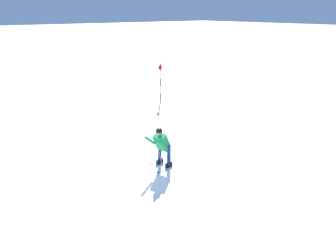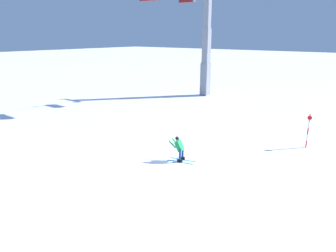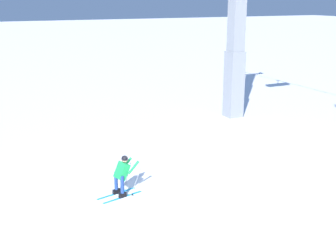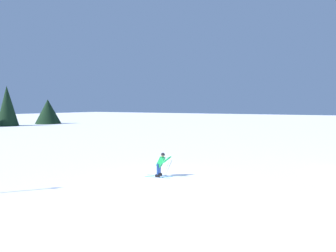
% 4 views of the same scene
% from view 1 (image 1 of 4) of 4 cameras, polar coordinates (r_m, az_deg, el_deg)
% --- Properties ---
extents(ground_plane, '(260.00, 260.00, 0.00)m').
position_cam_1_polar(ground_plane, '(11.15, -4.65, -7.22)').
color(ground_plane, white).
extents(skier_carving_main, '(0.94, 1.67, 1.58)m').
position_cam_1_polar(skier_carving_main, '(10.77, -1.16, -3.28)').
color(skier_carving_main, '#198CCC').
rests_on(skier_carving_main, ground_plane).
extents(trail_marker_pole, '(0.07, 0.28, 2.25)m').
position_cam_1_polar(trail_marker_pole, '(18.91, -1.35, 8.04)').
color(trail_marker_pole, red).
rests_on(trail_marker_pole, ground_plane).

